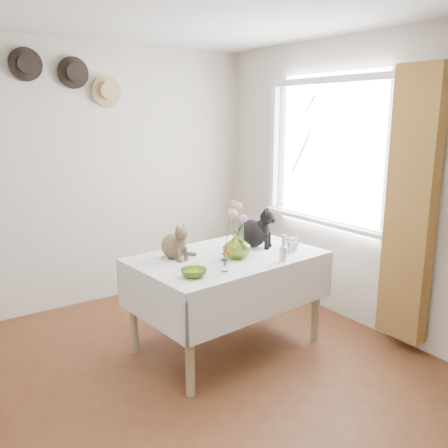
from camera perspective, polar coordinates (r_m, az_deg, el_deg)
room at (r=2.61m, az=-4.71°, el=-0.03°), size 4.08×4.58×2.58m
window at (r=4.44m, az=12.37°, el=7.06°), size 0.12×1.52×1.32m
curtain at (r=3.86m, az=21.54°, el=1.86°), size 0.12×0.38×2.10m
dining_table at (r=3.75m, az=0.39°, el=-6.55°), size 1.50×1.03×0.77m
tabby_cat at (r=3.61m, az=-6.12°, el=-1.90°), size 0.22×0.26×0.29m
black_cat at (r=3.91m, az=3.40°, el=-0.25°), size 0.35×0.37×0.34m
flower_vase at (r=3.59m, az=1.61°, el=-2.52°), size 0.25×0.25×0.21m
green_bowl at (r=3.22m, az=-3.65°, el=-5.90°), size 0.18×0.18×0.05m
drinking_glass at (r=3.85m, az=8.24°, el=-2.43°), size 0.12×0.12×0.10m
candlestick at (r=3.56m, az=7.09°, el=-3.41°), size 0.06×0.06×0.20m
berry_jar at (r=3.30m, az=0.01°, el=-4.18°), size 0.05×0.05×0.21m
porcelain_figurine at (r=3.99m, az=7.32°, el=-2.01°), size 0.05×0.05×0.10m
flower_bouquet at (r=3.55m, az=1.49°, el=1.21°), size 0.17×0.12×0.39m
wall_hats at (r=4.62m, az=-17.99°, el=16.55°), size 0.98×0.09×0.48m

